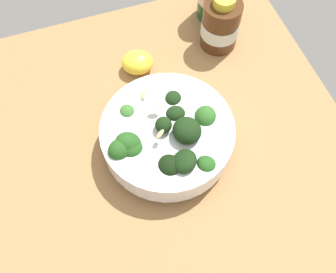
% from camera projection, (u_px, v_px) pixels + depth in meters
% --- Properties ---
extents(ground_plane, '(0.70, 0.70, 0.04)m').
position_uv_depth(ground_plane, '(158.00, 153.00, 0.69)').
color(ground_plane, '#996D42').
extents(bowl_of_broccoli, '(0.22, 0.22, 0.10)m').
position_uv_depth(bowl_of_broccoli, '(168.00, 137.00, 0.63)').
color(bowl_of_broccoli, white).
rests_on(bowl_of_broccoli, ground_plane).
extents(lemon_wedge, '(0.07, 0.07, 0.04)m').
position_uv_depth(lemon_wedge, '(137.00, 62.00, 0.73)').
color(lemon_wedge, yellow).
rests_on(lemon_wedge, ground_plane).
extents(bottle_short, '(0.08, 0.08, 0.12)m').
position_uv_depth(bottle_short, '(220.00, 24.00, 0.74)').
color(bottle_short, '#472814').
rests_on(bottle_short, ground_plane).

